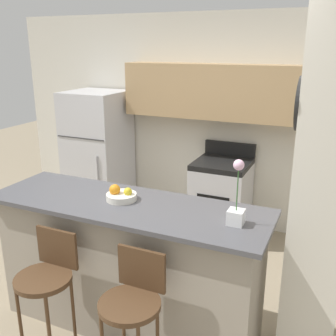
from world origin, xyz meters
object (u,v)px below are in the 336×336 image
at_px(stove_range, 221,198).
at_px(orchid_vase, 237,205).
at_px(bar_stool_left, 47,278).
at_px(bar_stool_right, 133,303).
at_px(fruit_bowl, 121,195).
at_px(refrigerator, 98,154).

bearing_deg(stove_range, orchid_vase, -71.14).
bearing_deg(bar_stool_left, stove_range, 77.24).
distance_m(bar_stool_left, bar_stool_right, 0.67).
height_order(bar_stool_right, fruit_bowl, fruit_bowl).
relative_size(bar_stool_left, bar_stool_right, 1.00).
relative_size(bar_stool_left, orchid_vase, 2.17).
relative_size(bar_stool_left, fruit_bowl, 4.16).
height_order(refrigerator, bar_stool_right, refrigerator).
xyz_separation_m(bar_stool_left, fruit_bowl, (0.27, 0.56, 0.46)).
distance_m(bar_stool_left, fruit_bowl, 0.77).
bearing_deg(refrigerator, bar_stool_right, -52.20).
relative_size(stove_range, bar_stool_left, 1.12).
xyz_separation_m(stove_range, fruit_bowl, (-0.26, -1.81, 0.64)).
xyz_separation_m(refrigerator, stove_range, (1.66, 0.05, -0.35)).
xyz_separation_m(bar_stool_left, bar_stool_right, (0.67, 0.00, 0.00)).
distance_m(stove_range, bar_stool_right, 2.38).
relative_size(refrigerator, orchid_vase, 3.70).
height_order(refrigerator, fruit_bowl, refrigerator).
relative_size(orchid_vase, fruit_bowl, 1.92).
relative_size(stove_range, fruit_bowl, 4.66).
distance_m(refrigerator, stove_range, 1.70).
bearing_deg(bar_stool_right, orchid_vase, 45.34).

